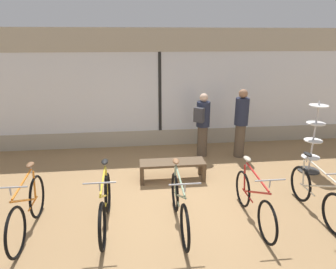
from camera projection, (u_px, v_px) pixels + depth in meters
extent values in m
plane|color=#99754C|center=(176.00, 205.00, 5.55)|extent=(24.00, 24.00, 0.00)
cube|color=#B2A893|center=(160.00, 137.00, 8.58)|extent=(12.00, 0.08, 0.45)
cube|color=white|center=(160.00, 92.00, 8.18)|extent=(12.00, 0.04, 2.15)
cube|color=#B2A893|center=(159.00, 40.00, 7.75)|extent=(12.00, 0.08, 0.60)
cube|color=black|center=(160.00, 93.00, 8.15)|extent=(0.08, 0.02, 2.15)
torus|color=black|center=(37.00, 197.00, 5.13)|extent=(0.04, 0.74, 0.74)
torus|color=black|center=(16.00, 232.00, 4.19)|extent=(0.04, 0.74, 0.74)
cylinder|color=orange|center=(24.00, 200.00, 4.55)|extent=(0.03, 0.93, 0.51)
cylinder|color=orange|center=(34.00, 185.00, 5.02)|extent=(0.03, 0.11, 0.49)
cylinder|color=orange|center=(22.00, 183.00, 4.49)|extent=(0.03, 0.85, 0.10)
cylinder|color=orange|center=(33.00, 203.00, 4.92)|extent=(0.03, 0.45, 0.03)
cylinder|color=#B2B2B7|center=(31.00, 169.00, 4.88)|extent=(0.02, 0.02, 0.14)
ellipsoid|color=brown|center=(30.00, 165.00, 4.86)|extent=(0.11, 0.22, 0.06)
cylinder|color=#B2B2B7|center=(10.00, 191.00, 4.06)|extent=(0.02, 0.02, 0.12)
cylinder|color=#ADADB2|center=(10.00, 188.00, 4.04)|extent=(0.46, 0.02, 0.02)
torus|color=black|center=(108.00, 193.00, 5.28)|extent=(0.05, 0.71, 0.71)
torus|color=black|center=(102.00, 226.00, 4.34)|extent=(0.05, 0.71, 0.71)
cylinder|color=gold|center=(104.00, 196.00, 4.70)|extent=(0.03, 0.92, 0.51)
cylinder|color=gold|center=(106.00, 182.00, 5.16)|extent=(0.03, 0.11, 0.49)
cylinder|color=gold|center=(103.00, 179.00, 4.64)|extent=(0.03, 0.85, 0.10)
cylinder|color=gold|center=(107.00, 199.00, 5.07)|extent=(0.03, 0.44, 0.03)
cylinder|color=#B2B2B7|center=(105.00, 166.00, 5.03)|extent=(0.02, 0.02, 0.14)
ellipsoid|color=black|center=(105.00, 162.00, 5.01)|extent=(0.11, 0.22, 0.06)
cylinder|color=#B2B2B7|center=(100.00, 187.00, 4.21)|extent=(0.02, 0.02, 0.12)
cylinder|color=#ADADB2|center=(99.00, 183.00, 4.19)|extent=(0.46, 0.02, 0.02)
torus|color=black|center=(175.00, 192.00, 5.32)|extent=(0.05, 0.69, 0.69)
torus|color=black|center=(185.00, 228.00, 4.33)|extent=(0.05, 0.69, 0.69)
cylinder|color=gray|center=(180.00, 196.00, 4.71)|extent=(0.03, 0.98, 0.51)
cylinder|color=gray|center=(175.00, 181.00, 5.21)|extent=(0.03, 0.11, 0.49)
cylinder|color=gray|center=(180.00, 179.00, 4.65)|extent=(0.03, 0.91, 0.10)
cylinder|color=gray|center=(177.00, 199.00, 5.10)|extent=(0.03, 0.47, 0.03)
cylinder|color=#B2B2B7|center=(176.00, 165.00, 5.07)|extent=(0.02, 0.02, 0.14)
ellipsoid|color=brown|center=(176.00, 161.00, 5.05)|extent=(0.11, 0.22, 0.06)
cylinder|color=#B2B2B7|center=(185.00, 188.00, 4.20)|extent=(0.02, 0.02, 0.12)
cylinder|color=#ADADB2|center=(185.00, 184.00, 4.18)|extent=(0.46, 0.02, 0.02)
torus|color=black|center=(243.00, 189.00, 5.46)|extent=(0.04, 0.67, 0.67)
torus|color=black|center=(267.00, 222.00, 4.47)|extent=(0.04, 0.67, 0.67)
cylinder|color=red|center=(256.00, 192.00, 4.85)|extent=(0.03, 0.98, 0.51)
cylinder|color=red|center=(245.00, 178.00, 5.35)|extent=(0.03, 0.11, 0.49)
cylinder|color=red|center=(257.00, 176.00, 4.80)|extent=(0.03, 0.91, 0.10)
cylinder|color=red|center=(247.00, 195.00, 5.24)|extent=(0.03, 0.47, 0.03)
cylinder|color=#B2B2B7|center=(247.00, 163.00, 5.21)|extent=(0.02, 0.02, 0.14)
ellipsoid|color=#B2A893|center=(247.00, 159.00, 5.19)|extent=(0.11, 0.22, 0.06)
cylinder|color=#B2B2B7|center=(270.00, 184.00, 4.34)|extent=(0.02, 0.02, 0.12)
cylinder|color=#ADADB2|center=(270.00, 180.00, 4.32)|extent=(0.46, 0.02, 0.02)
torus|color=black|center=(301.00, 184.00, 5.64)|extent=(0.05, 0.68, 0.68)
torus|color=black|center=(336.00, 214.00, 4.67)|extent=(0.05, 0.68, 0.68)
cylinder|color=beige|center=(320.00, 186.00, 5.04)|extent=(0.03, 0.96, 0.51)
cylinder|color=beige|center=(303.00, 173.00, 5.53)|extent=(0.03, 0.11, 0.49)
cylinder|color=beige|center=(322.00, 171.00, 4.99)|extent=(0.03, 0.89, 0.10)
cylinder|color=beige|center=(307.00, 190.00, 5.42)|extent=(0.03, 0.46, 0.03)
cylinder|color=#B2B2B7|center=(307.00, 158.00, 5.39)|extent=(0.02, 0.02, 0.14)
ellipsoid|color=black|center=(308.00, 154.00, 5.37)|extent=(0.11, 0.22, 0.06)
cylinder|color=#333333|center=(308.00, 170.00, 6.96)|extent=(0.48, 0.48, 0.03)
cylinder|color=silver|center=(314.00, 137.00, 6.71)|extent=(0.04, 0.04, 1.65)
cylinder|color=white|center=(311.00, 157.00, 6.86)|extent=(0.40, 0.40, 0.02)
cylinder|color=white|center=(313.00, 140.00, 6.73)|extent=(0.40, 0.40, 0.02)
cylinder|color=white|center=(316.00, 123.00, 6.61)|extent=(0.40, 0.40, 0.02)
cylinder|color=white|center=(319.00, 106.00, 6.48)|extent=(0.40, 0.40, 0.02)
cube|color=brown|center=(172.00, 163.00, 6.44)|extent=(1.40, 0.44, 0.05)
cube|color=brown|center=(142.00, 177.00, 6.26)|extent=(0.08, 0.08, 0.37)
cube|color=brown|center=(204.00, 174.00, 6.40)|extent=(0.08, 0.08, 0.37)
cube|color=brown|center=(142.00, 170.00, 6.60)|extent=(0.08, 0.08, 0.37)
cube|color=brown|center=(200.00, 167.00, 6.74)|extent=(0.08, 0.08, 0.37)
cylinder|color=brown|center=(202.00, 141.00, 7.75)|extent=(0.37, 0.37, 0.80)
cylinder|color=#23283D|center=(203.00, 114.00, 7.53)|extent=(0.48, 0.48, 0.63)
sphere|color=beige|center=(204.00, 98.00, 7.40)|extent=(0.21, 0.21, 0.21)
cube|color=#38383D|center=(199.00, 115.00, 7.33)|extent=(0.28, 0.26, 0.36)
cylinder|color=brown|center=(240.00, 141.00, 7.70)|extent=(0.34, 0.34, 0.86)
cylinder|color=#23283D|center=(242.00, 111.00, 7.46)|extent=(0.44, 0.44, 0.68)
sphere|color=#9E7051|center=(243.00, 94.00, 7.32)|extent=(0.22, 0.22, 0.22)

